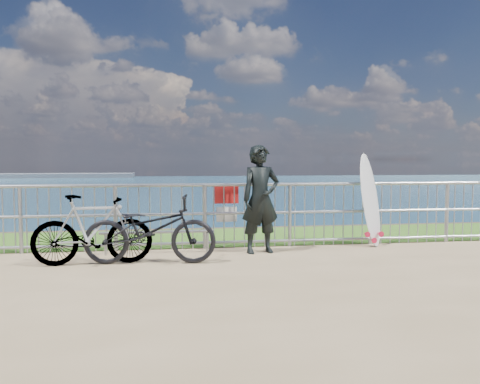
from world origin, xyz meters
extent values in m
plane|color=#2F5D19|center=(0.00, 2.70, 0.01)|extent=(120.00, 120.00, 0.00)
cube|color=brown|center=(0.00, 3.90, -2.50)|extent=(120.00, 0.30, 5.00)
plane|color=navy|center=(0.00, 90.00, -5.00)|extent=(260.00, 260.00, 0.00)
cube|color=#565E68|center=(-50.00, 168.00, -4.25)|extent=(70.00, 12.00, 1.50)
cylinder|color=#92959A|center=(0.00, 1.60, 1.10)|extent=(10.00, 0.06, 0.06)
cylinder|color=#92959A|center=(0.00, 1.60, 0.61)|extent=(10.00, 0.05, 0.05)
cylinder|color=#92959A|center=(0.00, 1.60, 0.10)|extent=(10.00, 0.05, 0.05)
cylinder|color=#92959A|center=(-3.50, 1.60, 0.55)|extent=(0.06, 0.06, 1.10)
cylinder|color=#92959A|center=(-2.00, 1.60, 0.55)|extent=(0.06, 0.06, 1.10)
cylinder|color=#92959A|center=(-0.50, 1.60, 0.55)|extent=(0.06, 0.06, 1.10)
cylinder|color=#92959A|center=(1.00, 1.60, 0.55)|extent=(0.06, 0.06, 1.10)
cylinder|color=#92959A|center=(2.50, 1.60, 0.55)|extent=(0.06, 0.06, 1.10)
cylinder|color=#92959A|center=(4.00, 1.60, 0.55)|extent=(0.06, 0.06, 1.10)
cube|color=red|center=(-0.12, 1.66, 0.92)|extent=(0.42, 0.02, 0.30)
cube|color=white|center=(-0.12, 1.66, 0.92)|extent=(0.38, 0.01, 0.08)
cube|color=white|center=(-0.12, 1.66, 0.58)|extent=(0.36, 0.02, 0.26)
imported|color=black|center=(0.38, 1.10, 0.89)|extent=(0.72, 0.54, 1.77)
ellipsoid|color=silver|center=(2.42, 1.45, 0.83)|extent=(0.56, 0.54, 1.65)
cone|color=red|center=(2.30, 1.33, 0.23)|extent=(0.10, 0.18, 0.10)
cone|color=red|center=(2.55, 1.33, 0.23)|extent=(0.10, 0.18, 0.10)
cone|color=red|center=(2.42, 1.33, 0.13)|extent=(0.10, 0.18, 0.10)
imported|color=black|center=(-1.38, 0.54, 0.51)|extent=(1.99, 0.85, 1.01)
imported|color=black|center=(-2.21, 0.59, 0.51)|extent=(1.74, 0.61, 1.03)
cylinder|color=#92959A|center=(-1.30, 1.25, 0.36)|extent=(1.84, 0.05, 0.05)
cylinder|color=#92959A|center=(-2.12, 1.25, 0.18)|extent=(0.04, 0.04, 0.36)
cylinder|color=#92959A|center=(-0.48, 1.25, 0.18)|extent=(0.04, 0.04, 0.36)
camera|label=1|loc=(-1.06, -6.39, 1.54)|focal=35.00mm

